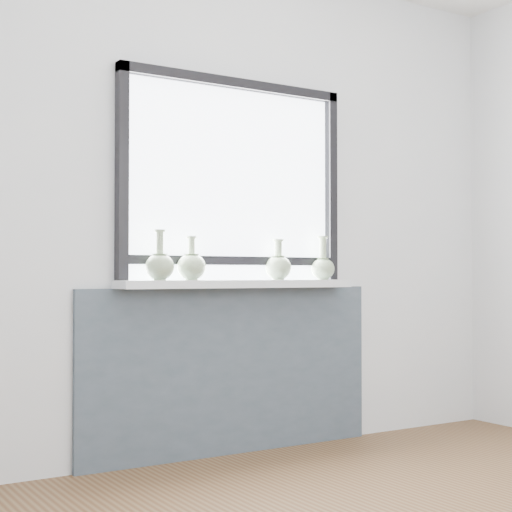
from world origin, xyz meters
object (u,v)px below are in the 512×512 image
vase_a (160,265)px  vase_b (191,265)px  vase_c (278,266)px  vase_d (323,267)px  windowsill (240,284)px

vase_a → vase_b: 0.18m
vase_a → vase_c: (0.70, 0.03, -0.00)m
vase_b → vase_d: 0.81m
windowsill → vase_d: vase_d is taller
vase_a → vase_d: vase_a is taller
vase_b → vase_d: size_ratio=0.91×
windowsill → vase_a: vase_a is taller
vase_a → vase_d: size_ratio=1.02×
windowsill → vase_c: bearing=0.7°
vase_b → vase_d: bearing=0.7°
vase_b → windowsill: bearing=3.0°
windowsill → vase_b: size_ratio=6.07×
vase_a → vase_c: 0.70m
vase_c → windowsill: bearing=-179.3°
vase_b → vase_c: 0.53m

